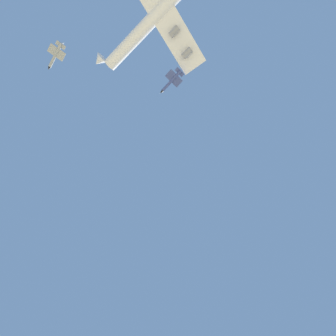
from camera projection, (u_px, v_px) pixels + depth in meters
carrier_jet at (160, 11)px, 118.14m from camera, size 64.48×57.42×20.85m
chase_jet_left_wing at (55, 55)px, 124.43m from camera, size 10.41×14.49×4.00m
chase_jet_right_wing at (172, 81)px, 125.31m from camera, size 11.64×13.81×4.00m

